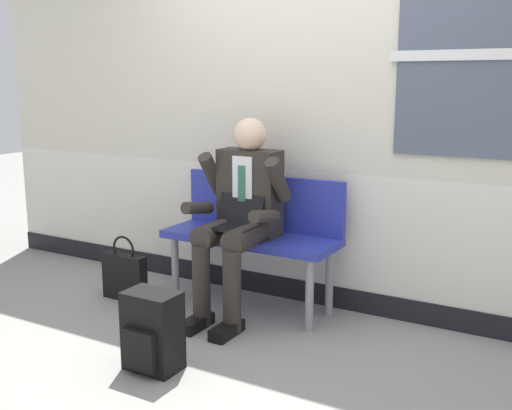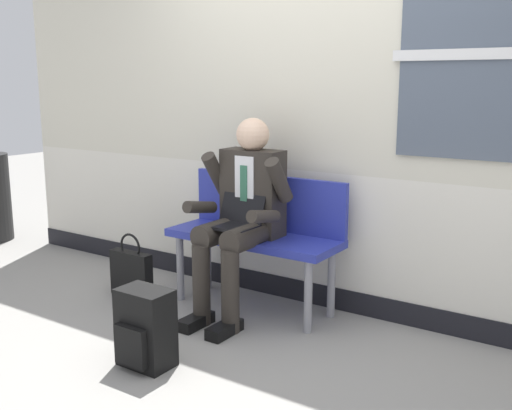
# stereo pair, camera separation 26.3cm
# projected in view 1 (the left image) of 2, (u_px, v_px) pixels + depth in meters

# --- Properties ---
(ground_plane) EXTENTS (18.00, 18.00, 0.00)m
(ground_plane) POSITION_uv_depth(u_px,v_px,m) (260.00, 342.00, 3.53)
(ground_plane) COLOR gray
(station_wall) EXTENTS (5.60, 0.17, 2.70)m
(station_wall) POSITION_uv_depth(u_px,v_px,m) (322.00, 103.00, 3.92)
(station_wall) COLOR beige
(station_wall) RESTS_ON ground
(bench_with_person) EXTENTS (1.16, 0.42, 0.87)m
(bench_with_person) POSITION_uv_depth(u_px,v_px,m) (255.00, 228.00, 4.00)
(bench_with_person) COLOR #28339E
(bench_with_person) RESTS_ON ground
(person_seated) EXTENTS (0.57, 0.70, 1.25)m
(person_seated) POSITION_uv_depth(u_px,v_px,m) (240.00, 212.00, 3.81)
(person_seated) COLOR #2D2823
(person_seated) RESTS_ON ground
(backpack) EXTENTS (0.28, 0.23, 0.42)m
(backpack) POSITION_uv_depth(u_px,v_px,m) (152.00, 332.00, 3.16)
(backpack) COLOR black
(backpack) RESTS_ON ground
(handbag) EXTENTS (0.34, 0.08, 0.45)m
(handbag) POSITION_uv_depth(u_px,v_px,m) (125.00, 276.00, 4.17)
(handbag) COLOR black
(handbag) RESTS_ON ground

